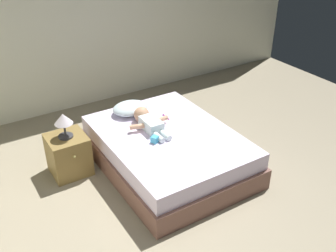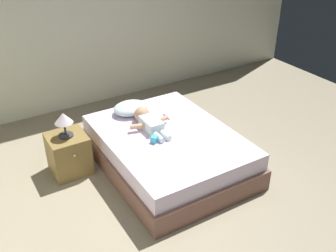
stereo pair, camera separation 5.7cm
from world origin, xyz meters
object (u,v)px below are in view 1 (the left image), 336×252
bed (168,150)px  baby (148,121)px  toothbrush (166,116)px  toy_block (155,139)px  lamp (63,121)px  pillow (130,108)px  nightstand (69,155)px

bed → baby: baby is taller
toothbrush → toy_block: toy_block is taller
lamp → toy_block: 1.00m
toothbrush → pillow: bearing=135.7°
toothbrush → bed: bearing=-117.6°
bed → toothbrush: size_ratio=11.76×
bed → lamp: 1.22m
lamp → toy_block: lamp is taller
bed → nightstand: 1.13m
lamp → pillow: bearing=10.6°
lamp → baby: bearing=-15.2°
nightstand → toy_block: bearing=-35.7°
pillow → nightstand: (-0.88, -0.16, -0.28)m
nightstand → baby: bearing=-15.2°
lamp → bed: bearing=-26.2°
toothbrush → nightstand: bearing=173.0°
pillow → toothbrush: pillow is taller
nightstand → pillow: bearing=10.6°
toy_block → pillow: bearing=83.8°
nightstand → toothbrush: bearing=-7.0°
pillow → baby: (0.02, -0.41, 0.00)m
bed → toothbrush: toothbrush is taller
nightstand → toy_block: size_ratio=4.88×
pillow → toothbrush: (0.32, -0.31, -0.06)m
nightstand → toy_block: 1.01m
pillow → toothbrush: 0.45m
baby → lamp: size_ratio=2.25×
toy_block → bed: bearing=19.2°
bed → lamp: lamp is taller
bed → toy_block: 0.35m
baby → lamp: (-0.90, 0.25, 0.16)m
pillow → nightstand: pillow is taller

